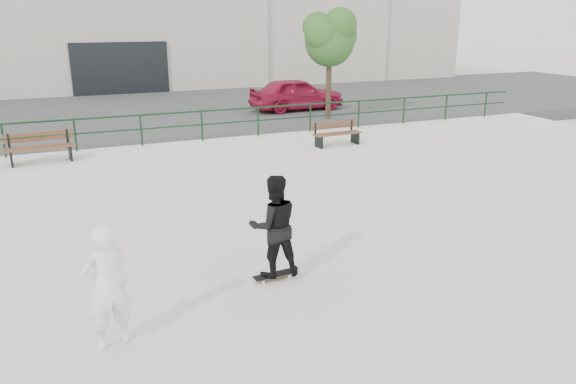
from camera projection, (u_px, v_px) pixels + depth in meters
name	position (u px, v px, depth m)	size (l,w,h in m)	color
ground	(310.00, 305.00, 9.22)	(120.00, 120.00, 0.00)	beige
ledge	(182.00, 159.00, 17.50)	(30.00, 3.00, 0.50)	silver
parking_strip	(140.00, 116.00, 24.97)	(60.00, 14.00, 0.50)	#3A3A3A
railing	(172.00, 121.00, 18.34)	(28.00, 0.06, 1.03)	#13351A
commercial_building	(101.00, 14.00, 35.97)	(44.20, 16.33, 8.00)	#B9B7A6
bench_left	(40.00, 148.00, 16.05)	(1.91, 0.69, 0.86)	#512D1B
bench_right	(336.00, 134.00, 18.18)	(1.67, 0.59, 0.76)	#512D1B
tree	(330.00, 36.00, 22.09)	(2.45, 2.18, 4.35)	brown
red_car	(297.00, 94.00, 24.86)	(1.68, 4.17, 1.42)	maroon
skateboard	(274.00, 275.00, 10.13)	(0.79, 0.26, 0.09)	black
standing_skater	(274.00, 226.00, 9.84)	(0.90, 0.70, 1.86)	black
seated_skater	(107.00, 287.00, 7.85)	(0.67, 0.44, 1.84)	white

